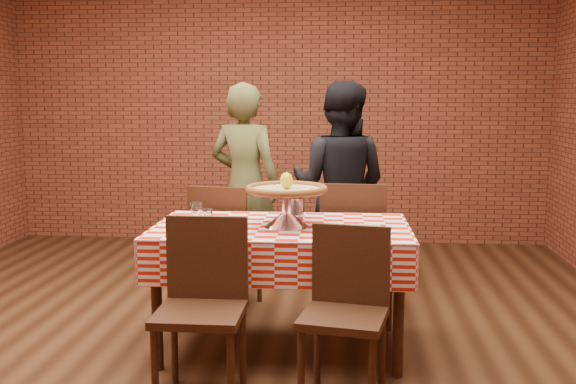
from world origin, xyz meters
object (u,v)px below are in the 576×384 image
Objects in this scene: chair_near_left at (200,313)px; diner_olive at (245,185)px; pizza_stand at (286,209)px; chair_far_left at (227,246)px; chair_near_right at (343,320)px; water_glass_right at (197,211)px; pizza at (286,190)px; diner_black at (340,186)px; table at (282,288)px; water_glass_left at (207,218)px; chair_far_right at (354,245)px; condiment_caddy at (295,206)px.

chair_near_left is 2.13m from diner_olive.
pizza_stand reaches higher than chair_near_left.
chair_near_left is 1.48m from chair_far_left.
chair_near_left is at bearing -169.42° from chair_near_right.
diner_olive reaches higher than water_glass_right.
pizza is 0.30× the size of diner_black.
table is 13.18× the size of water_glass_left.
water_glass_left is at bearing -169.78° from pizza_stand.
chair_near_right is 1.53m from chair_far_right.
diner_olive reaches higher than chair_far_left.
water_glass_left is 0.07× the size of diner_black.
pizza_stand is 3.11× the size of condiment_caddy.
chair_near_left and chair_far_left have the same top height.
pizza is at bearing 132.06° from chair_far_left.
pizza is 0.61m from water_glass_right.
diner_black is at bearing 77.90° from pizza.
pizza is 0.53× the size of chair_far_left.
water_glass_left is 0.94m from chair_far_left.
chair_near_left is at bearing 66.22° from chair_far_right.
water_glass_left is (-0.42, -0.11, 0.44)m from table.
pizza is 4.27× the size of water_glass_left.
table is 0.89m from chair_far_left.
pizza_stand is at bearing -13.82° from water_glass_right.
pizza_stand is 1.01m from chair_far_left.
chair_far_left is at bearing 83.76° from water_glass_right.
pizza is 0.94m from chair_near_left.
pizza is 1.41m from diner_black.
pizza_stand is at bearing -42.30° from table.
condiment_caddy is (0.03, 0.29, -0.03)m from pizza_stand.
water_glass_left is at bearing -165.27° from table.
chair_near_left is 0.56× the size of diner_black.
chair_near_left reaches higher than water_glass_left.
pizza is 0.55× the size of chair_near_right.
chair_far_left is 0.90m from chair_far_right.
chair_far_right is (0.40, 0.83, -0.40)m from pizza_stand.
pizza reaches higher than condiment_caddy.
condiment_caddy is at bearing 68.14° from chair_near_left.
diner_black is (0.86, 1.23, 0.00)m from water_glass_right.
water_glass_left and water_glass_right have the same top height.
water_glass_left is at bearing 98.32° from chair_near_left.
condiment_caddy is (0.03, 0.29, -0.14)m from pizza.
condiment_caddy is 0.09× the size of diner_olive.
pizza_stand is 0.29× the size of diner_black.
water_glass_left is at bearing -169.78° from pizza.
table is 3.14× the size of pizza_stand.
chair_far_left is at bearing 92.65° from water_glass_left.
chair_near_right is 0.97× the size of chair_far_left.
diner_black reaches higher than chair_far_left.
pizza_stand is 4.19× the size of water_glass_right.
chair_near_left is (0.09, -0.61, -0.36)m from water_glass_left.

